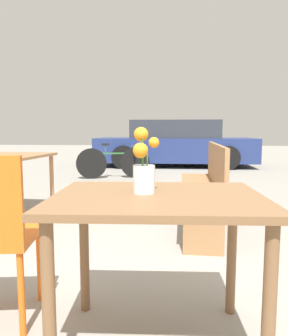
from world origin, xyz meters
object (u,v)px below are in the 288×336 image
(flower_vase, at_px, (144,170))
(bench_near, at_px, (207,183))
(bicycle, at_px, (114,162))
(table_front, at_px, (158,219))
(table_back, at_px, (8,163))
(parked_car, at_px, (175,144))

(flower_vase, relative_size, bench_near, 0.18)
(flower_vase, relative_size, bicycle, 0.20)
(table_front, distance_m, flower_vase, 0.22)
(flower_vase, distance_m, bicycle, 5.33)
(bench_near, xyz_separation_m, table_back, (-2.22, 0.31, 0.15))
(bench_near, bearing_deg, bicycle, 114.63)
(table_back, bearing_deg, table_front, -50.38)
(bench_near, height_order, parked_car, parked_car)
(table_front, bearing_deg, flower_vase, 152.09)
(table_back, bearing_deg, flower_vase, -50.96)
(table_front, distance_m, bench_near, 1.92)
(bench_near, height_order, bicycle, bench_near)
(table_back, height_order, bicycle, bicycle)
(parked_car, bearing_deg, table_front, -91.08)
(bicycle, bearing_deg, table_back, -102.62)
(parked_car, bearing_deg, table_back, -109.36)
(table_front, xyz_separation_m, parked_car, (0.15, 7.75, 0.00))
(table_front, distance_m, bicycle, 5.36)
(bench_near, distance_m, bicycle, 3.70)
(bicycle, bearing_deg, bench_near, -65.37)
(flower_vase, height_order, bench_near, flower_vase)
(table_front, xyz_separation_m, flower_vase, (-0.06, 0.03, 0.21))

